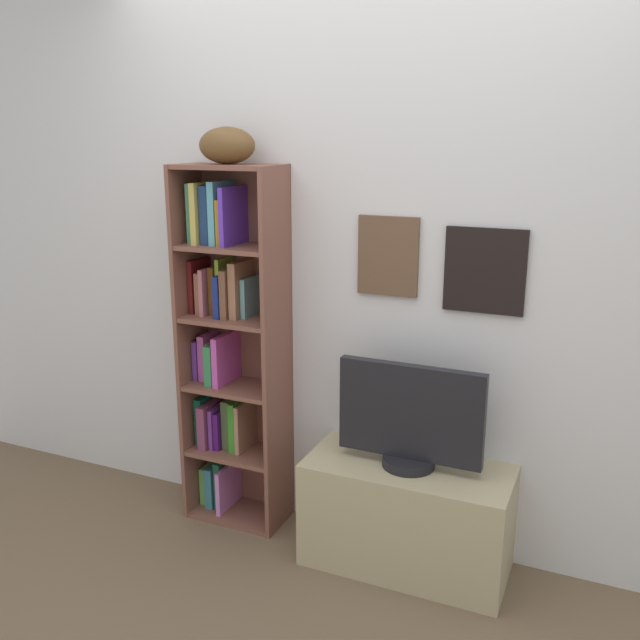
{
  "coord_description": "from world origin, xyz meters",
  "views": [
    {
      "loc": [
        0.94,
        -1.64,
        1.81
      ],
      "look_at": [
        -0.16,
        0.85,
        1.07
      ],
      "focal_mm": 38.59,
      "sensor_mm": 36.0,
      "label": 1
    }
  ],
  "objects_px": {
    "bookshelf": "(229,346)",
    "television": "(410,418)",
    "football": "(227,145)",
    "tv_stand": "(406,516)"
  },
  "relations": [
    {
      "from": "bookshelf",
      "to": "television",
      "type": "bearing_deg",
      "value": -5.81
    },
    {
      "from": "tv_stand",
      "to": "football",
      "type": "bearing_deg",
      "value": 175.74
    },
    {
      "from": "bookshelf",
      "to": "tv_stand",
      "type": "xyz_separation_m",
      "value": [
        0.91,
        -0.09,
        -0.62
      ]
    },
    {
      "from": "bookshelf",
      "to": "football",
      "type": "xyz_separation_m",
      "value": [
        0.04,
        -0.03,
        0.91
      ]
    },
    {
      "from": "tv_stand",
      "to": "television",
      "type": "relative_size",
      "value": 1.42
    },
    {
      "from": "football",
      "to": "bookshelf",
      "type": "bearing_deg",
      "value": 146.8
    },
    {
      "from": "bookshelf",
      "to": "television",
      "type": "height_order",
      "value": "bookshelf"
    },
    {
      "from": "tv_stand",
      "to": "television",
      "type": "xyz_separation_m",
      "value": [
        0.0,
        0.0,
        0.45
      ]
    },
    {
      "from": "tv_stand",
      "to": "television",
      "type": "bearing_deg",
      "value": 90.0
    },
    {
      "from": "bookshelf",
      "to": "television",
      "type": "xyz_separation_m",
      "value": [
        0.91,
        -0.09,
        -0.17
      ]
    }
  ]
}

